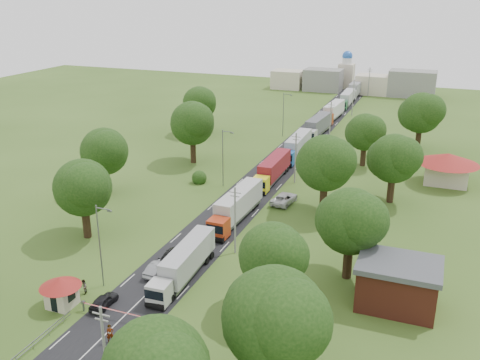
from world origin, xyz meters
The scene contains 44 objects.
ground centered at (0.00, 0.00, 0.00)m, with size 260.00×260.00×0.00m, color #38561C.
road centered at (0.00, 20.00, 0.00)m, with size 8.00×200.00×0.04m, color black.
boom_barrier centered at (-1.36, -25.00, 0.89)m, with size 9.22×0.35×1.18m.
guard_booth centered at (-7.20, -25.00, 2.16)m, with size 4.40×4.40×3.45m.
info_sign centered at (5.20, 35.00, 3.00)m, with size 0.12×3.10×4.10m.
pole_0 centered at (5.50, -35.00, 4.68)m, with size 1.60×0.24×9.00m.
pole_1 centered at (5.50, -7.00, 4.68)m, with size 1.60×0.24×9.00m.
pole_2 centered at (5.50, 21.00, 4.68)m, with size 1.60×0.24×9.00m.
pole_3 centered at (5.50, 49.00, 4.68)m, with size 1.60×0.24×9.00m.
pole_4 centered at (5.50, 77.00, 4.68)m, with size 1.60×0.24×9.00m.
pole_5 centered at (5.50, 105.00, 4.68)m, with size 1.60×0.24×9.00m.
lamp_0 centered at (-5.35, -20.00, 5.55)m, with size 2.03×0.22×10.00m.
lamp_1 centered at (-5.35, 15.00, 5.55)m, with size 2.03×0.22×10.00m.
lamp_2 centered at (-5.35, 50.00, 5.55)m, with size 2.03×0.22×10.00m.
tree_1 centered at (17.99, -29.83, 7.85)m, with size 9.60×9.60×12.05m.
tree_2 centered at (13.99, -17.86, 6.60)m, with size 8.00×8.00×10.10m.
tree_3 centered at (19.99, -7.84, 7.22)m, with size 8.80×8.80×11.07m.
tree_4 centered at (12.99, 10.17, 7.85)m, with size 9.60×9.60×12.05m.
tree_5 centered at (21.99, 18.16, 7.22)m, with size 8.80×8.80×11.07m.
tree_6 centered at (14.99, 35.14, 6.60)m, with size 8.00×8.00×10.10m.
tree_7 centered at (23.99, 50.17, 7.85)m, with size 9.60×9.60×12.05m.
tree_10 centered at (-15.01, -9.84, 7.22)m, with size 8.80×8.80×11.07m.
tree_11 centered at (-22.01, 5.16, 7.22)m, with size 8.80×8.80×11.07m.
tree_12 centered at (-16.01, 25.17, 7.85)m, with size 9.60×9.60×12.05m.
tree_13 centered at (-24.01, 45.16, 7.22)m, with size 8.80×8.80×11.07m.
house_brick centered at (26.00, -12.00, 2.65)m, with size 8.60×6.60×5.20m.
house_cream centered at (30.00, 30.00, 3.64)m, with size 10.08×10.08×5.80m.
distant_town centered at (0.68, 110.00, 3.49)m, with size 52.00×8.00×8.00m.
church centered at (-4.00, 118.00, 5.39)m, with size 5.00×5.00×12.30m.
truck_0 centered at (2.40, -15.08, 2.05)m, with size 2.91×13.96×3.86m.
truck_1 centered at (1.94, 2.44, 2.25)m, with size 3.00×15.35×4.25m.
truck_2 centered at (1.63, 20.45, 2.17)m, with size 2.64×14.74×4.08m.
truck_3 centered at (1.70, 35.99, 2.22)m, with size 2.83×15.12×4.19m.
truck_4 centered at (1.76, 53.14, 2.27)m, with size 3.46×15.51×4.28m.
truck_5 centered at (1.81, 70.09, 2.20)m, with size 3.18×15.01×4.15m.
truck_6 centered at (1.95, 88.30, 2.14)m, with size 2.84×14.59×4.04m.
truck_7 centered at (1.72, 104.16, 2.30)m, with size 2.72×15.62×4.33m.
car_lane_front centered at (-3.00, -23.50, 0.66)m, with size 1.56×3.89×1.32m, color black.
car_lane_mid centered at (-1.00, -15.29, 0.76)m, with size 1.60×4.59×1.51m, color gray.
car_lane_rear centered at (-1.00, -11.79, 0.73)m, with size 2.06×5.06×1.47m, color black.
car_verge_near centered at (6.54, 11.27, 0.82)m, with size 2.73×5.92×1.64m, color silver.
car_verge_far centered at (8.00, 26.69, 0.80)m, with size 1.90×4.72×1.61m, color #53555A.
pedestrian_near centered at (1.21, -28.50, 0.97)m, with size 0.71×0.46×1.94m, color gray.
pedestrian_booth centered at (-6.50, -22.21, 0.87)m, with size 0.84×0.66×1.73m, color gray.
Camera 1 is at (28.33, -64.01, 32.12)m, focal length 40.00 mm.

